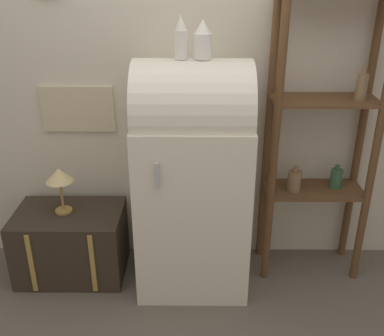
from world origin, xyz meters
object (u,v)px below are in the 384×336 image
Objects in this scene: vase_left at (181,38)px; vase_center at (203,41)px; desk_lamp at (59,178)px; refrigerator at (193,175)px; suitcase_trunk at (71,243)px.

vase_center is at bearing 3.21° from vase_left.
desk_lamp is at bearing 176.55° from vase_center.
vase_left is at bearing -174.34° from refrigerator.
desk_lamp is (-0.03, 0.02, 0.49)m from suitcase_trunk.
desk_lamp is (-0.91, 0.05, -0.87)m from vase_center.
vase_left is at bearing -4.45° from desk_lamp.
refrigerator is 0.82m from vase_center.
vase_center is at bearing 0.31° from refrigerator.
suitcase_trunk is at bearing 176.66° from vase_left.
suitcase_trunk is 1.62m from vase_center.
suitcase_trunk is (-0.83, 0.04, -0.54)m from refrigerator.
refrigerator is 2.09× the size of suitcase_trunk.
suitcase_trunk is at bearing -32.18° from desk_lamp.
refrigerator is 4.73× the size of desk_lamp.
vase_center reaches higher than desk_lamp.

